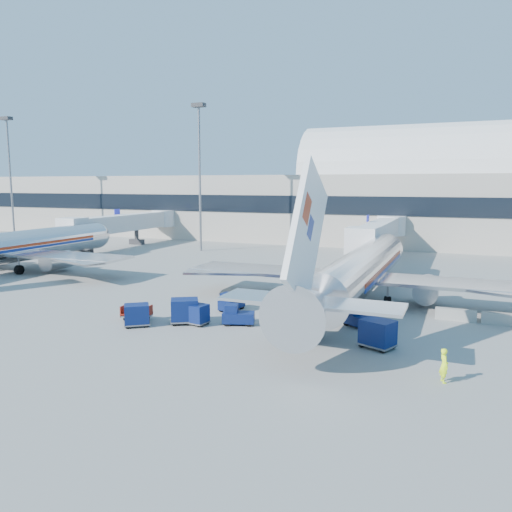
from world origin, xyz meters
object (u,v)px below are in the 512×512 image
at_px(ramp_worker, 444,365).
at_px(airliner_main, 360,271).
at_px(tug_left, 231,302).
at_px(airliner_mid, 9,247).
at_px(cart_train_b, 185,310).
at_px(tug_lead, 237,316).
at_px(cart_train_c, 137,315).
at_px(cart_open_red, 137,315).
at_px(barrier_near, 456,315).
at_px(barrier_mid, 503,319).
at_px(jetbridge_mid, 128,223).
at_px(mast_west, 199,155).
at_px(cart_train_a, 196,314).
at_px(tug_right, 357,318).
at_px(cart_solo_near, 296,326).
at_px(cart_solo_far, 378,333).
at_px(jetbridge_near, 380,232).
at_px(mast_far_west, 9,160).

bearing_deg(ramp_worker, airliner_main, 2.17).
bearing_deg(tug_left, airliner_main, -46.42).
height_order(airliner_mid, cart_train_b, airliner_mid).
distance_m(airliner_mid, cart_train_b, 33.16).
xyz_separation_m(tug_lead, cart_train_c, (-6.69, -3.23, 0.17)).
height_order(airliner_main, cart_open_red, airliner_main).
distance_m(barrier_near, barrier_mid, 3.30).
bearing_deg(cart_train_b, jetbridge_mid, 100.57).
height_order(mast_west, cart_open_red, mast_west).
xyz_separation_m(airliner_mid, cart_open_red, (27.18, -11.98, -2.53)).
bearing_deg(airliner_mid, cart_train_a, -19.41).
distance_m(barrier_near, tug_right, 8.18).
relative_size(tug_right, cart_open_red, 1.12).
xyz_separation_m(cart_train_b, cart_train_c, (-2.89, -2.02, -0.13)).
relative_size(jetbridge_mid, tug_lead, 10.50).
bearing_deg(cart_train_a, tug_lead, 29.94).
height_order(jetbridge_mid, tug_right, jetbridge_mid).
relative_size(airliner_main, cart_train_c, 15.91).
height_order(barrier_mid, cart_train_b, cart_train_b).
bearing_deg(cart_solo_near, tug_left, 128.85).
distance_m(airliner_main, cart_open_red, 19.22).
xyz_separation_m(airliner_main, cart_train_a, (-9.97, -11.29, -2.10)).
distance_m(airliner_mid, tug_left, 33.34).
bearing_deg(cart_open_red, cart_solo_near, -4.32).
bearing_deg(mast_west, cart_solo_far, -47.86).
height_order(tug_right, cart_open_red, tug_right).
bearing_deg(cart_solo_far, tug_lead, -164.87).
distance_m(barrier_mid, tug_left, 21.06).
bearing_deg(barrier_near, cart_train_c, -153.46).
relative_size(jetbridge_mid, tug_right, 11.18).
bearing_deg(mast_west, tug_right, -46.24).
distance_m(jetbridge_mid, cart_train_b, 50.50).
distance_m(jetbridge_near, cart_train_a, 38.47).
bearing_deg(tug_left, barrier_near, -68.23).
bearing_deg(tug_lead, airliner_main, 36.34).
distance_m(cart_train_b, cart_open_red, 4.01).
xyz_separation_m(mast_west, barrier_near, (38.00, -28.00, -14.34)).
distance_m(mast_far_west, cart_train_a, 71.78).
height_order(jetbridge_mid, cart_solo_near, jetbridge_mid).
relative_size(tug_right, cart_train_b, 0.92).
bearing_deg(cart_solo_far, ramp_worker, -23.59).
bearing_deg(tug_right, airliner_mid, -156.35).
relative_size(jetbridge_near, cart_train_c, 11.74).
xyz_separation_m(airliner_main, tug_left, (-9.37, -6.51, -2.22)).
bearing_deg(cart_solo_far, barrier_near, 85.92).
height_order(airliner_main, tug_right, airliner_main).
relative_size(airliner_main, cart_open_red, 16.97).
height_order(jetbridge_near, barrier_near, jetbridge_near).
bearing_deg(cart_train_c, mast_west, 75.92).
xyz_separation_m(mast_far_west, cart_train_b, (59.10, -36.86, -13.79)).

